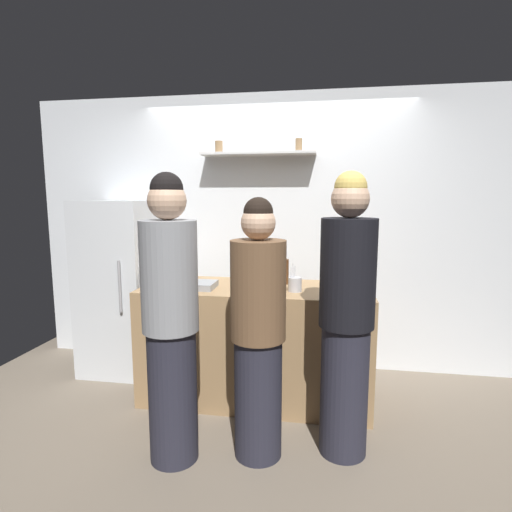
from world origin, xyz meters
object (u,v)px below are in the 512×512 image
Objects in this scene: person_brown_jacket at (258,333)px; person_grey_hoodie at (171,322)px; utensil_holder at (295,284)px; water_bottle_plastic at (332,284)px; wine_bottle_dark_glass at (357,278)px; person_blonde at (346,317)px; wine_bottle_green_glass at (249,265)px; baking_pan at (194,285)px; wine_bottle_amber_glass at (284,270)px; refrigerator at (121,286)px.

person_grey_hoodie reaches higher than person_brown_jacket.
water_bottle_plastic is at bearing -27.63° from utensil_holder.
utensil_holder is 0.70m from person_brown_jacket.
person_brown_jacket is 0.54m from person_grey_hoodie.
wine_bottle_dark_glass is 0.60m from person_blonde.
wine_bottle_green_glass is 0.21× the size of person_brown_jacket.
person_brown_jacket is at bearing -132.08° from water_bottle_plastic.
person_grey_hoodie is at bearing -104.50° from person_brown_jacket.
person_grey_hoodie is at bearing -132.14° from utensil_holder.
baking_pan is 0.19× the size of person_blonde.
wine_bottle_amber_glass is at bearing 21.79° from baking_pan.
utensil_holder is at bearing -15.72° from refrigerator.
utensil_holder is 0.97× the size of water_bottle_plastic.
refrigerator reaches higher than wine_bottle_amber_glass.
person_brown_jacket is at bearing 138.87° from person_blonde.
utensil_holder is at bearing 152.37° from water_bottle_plastic.
wine_bottle_dark_glass is 0.18× the size of person_brown_jacket.
refrigerator is 7.36× the size of water_bottle_plastic.
wine_bottle_green_glass reaches higher than water_bottle_plastic.
person_brown_jacket reaches higher than baking_pan.
baking_pan is 0.19× the size of person_grey_hoodie.
wine_bottle_dark_glass is (0.46, 0.04, 0.06)m from utensil_holder.
wine_bottle_dark_glass is at bearing 5.38° from utensil_holder.
utensil_holder is at bearing -67.72° from wine_bottle_amber_glass.
wine_bottle_amber_glass is (0.69, 0.28, 0.09)m from baking_pan.
wine_bottle_green_glass is at bearing 165.55° from person_brown_jacket.
wine_bottle_amber_glass is (1.57, -0.21, 0.24)m from refrigerator.
wine_bottle_green_glass is 0.19× the size of person_blonde.
wine_bottle_amber_glass is at bearing -19.37° from wine_bottle_green_glass.
wine_bottle_amber_glass is at bearing 147.77° from person_brown_jacket.
refrigerator is 1.75m from utensil_holder.
person_blonde is (0.46, -0.80, -0.15)m from wine_bottle_amber_glass.
wine_bottle_dark_glass is at bearing 44.85° from water_bottle_plastic.
baking_pan is 1.56× the size of water_bottle_plastic.
water_bottle_plastic is (1.07, -0.13, 0.07)m from baking_pan.
utensil_holder is at bearing -41.63° from wine_bottle_green_glass.
refrigerator reaches higher than wine_bottle_dark_glass.
person_grey_hoodie is (-0.52, -0.12, 0.08)m from person_brown_jacket.
water_bottle_plastic is (0.28, -0.14, 0.04)m from utensil_holder.
baking_pan is 0.77m from person_grey_hoodie.
baking_pan is 0.75m from wine_bottle_amber_glass.
utensil_holder is at bearing 70.46° from person_blonde.
wine_bottle_green_glass is (-0.31, 0.11, 0.01)m from wine_bottle_amber_glass.
person_blonde is at bearing -59.82° from wine_bottle_amber_glass.
person_blonde is (2.03, -1.00, 0.09)m from refrigerator.
person_blonde is at bearing -78.34° from water_bottle_plastic.
utensil_holder is 0.13× the size of person_brown_jacket.
refrigerator is at bearing 175.62° from wine_bottle_green_glass.
wine_bottle_green_glass reaches higher than baking_pan.
person_blonde is (-0.11, -0.58, -0.14)m from wine_bottle_dark_glass.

